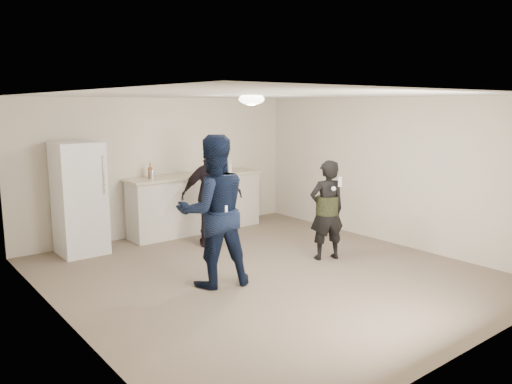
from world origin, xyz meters
TOP-DOWN VIEW (x-y plane):
  - floor at (0.00, 0.00)m, footprint 6.00×6.00m
  - ceiling at (0.00, 0.00)m, footprint 6.00×6.00m
  - wall_back at (0.00, 3.00)m, footprint 6.00×0.00m
  - wall_front at (0.00, -3.00)m, footprint 6.00×0.00m
  - wall_left at (-2.75, 0.00)m, footprint 0.00×6.00m
  - wall_right at (2.75, 0.00)m, footprint 0.00×6.00m
  - counter at (0.51, 2.67)m, footprint 2.60×0.56m
  - counter_top at (0.51, 2.67)m, footprint 2.68×0.64m
  - fridge at (-1.70, 2.60)m, footprint 0.70×0.70m
  - fridge_handle at (-1.42, 2.23)m, footprint 0.02×0.02m
  - ceiling_dome at (0.00, 0.30)m, footprint 0.36×0.36m
  - shaker at (-0.41, 2.61)m, footprint 0.08×0.08m
  - man at (-0.81, 0.07)m, footprint 1.14×0.99m
  - woman at (1.18, -0.06)m, footprint 0.66×0.54m
  - camo_shorts at (1.18, -0.06)m, footprint 0.34×0.34m
  - spectator at (0.19, 1.64)m, footprint 1.09×0.87m
  - remote_man at (-0.81, -0.21)m, footprint 0.04×0.04m
  - nunchuk_man at (-0.69, -0.18)m, footprint 0.07×0.07m
  - remote_woman at (1.18, -0.31)m, footprint 0.04×0.04m
  - nunchuk_woman at (1.08, -0.28)m, footprint 0.07×0.07m
  - bottle_cluster at (0.72, 2.70)m, footprint 1.71×0.36m

SIDE VIEW (x-z plane):
  - floor at x=0.00m, z-range 0.00..0.00m
  - counter at x=0.51m, z-range 0.00..1.05m
  - woman at x=1.18m, z-range 0.00..1.55m
  - camo_shorts at x=1.18m, z-range 0.71..0.99m
  - spectator at x=0.19m, z-range 0.00..1.74m
  - fridge at x=-1.70m, z-range 0.00..1.80m
  - nunchuk_man at x=-0.69m, z-range 0.95..1.01m
  - man at x=-0.81m, z-range 0.00..2.00m
  - remote_man at x=-0.81m, z-range 0.98..1.12m
  - counter_top at x=0.51m, z-range 1.05..1.09m
  - nunchuk_woman at x=1.08m, z-range 1.11..1.18m
  - shaker at x=-0.41m, z-range 1.09..1.26m
  - bottle_cluster at x=0.72m, z-range 1.07..1.32m
  - wall_back at x=0.00m, z-range -1.75..4.25m
  - wall_front at x=0.00m, z-range -1.75..4.25m
  - wall_left at x=-2.75m, z-range -1.75..4.25m
  - wall_right at x=2.75m, z-range -1.75..4.25m
  - remote_woman at x=1.18m, z-range 1.18..1.32m
  - fridge_handle at x=-1.42m, z-range 1.00..1.60m
  - ceiling_dome at x=0.00m, z-range 2.37..2.53m
  - ceiling at x=0.00m, z-range 2.50..2.50m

